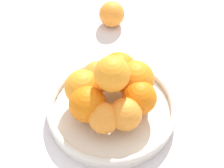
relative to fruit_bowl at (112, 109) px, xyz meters
The scene contains 4 objects.
ground_plane 0.02m from the fruit_bowl, ahead, with size 4.00×4.00×0.00m, color silver.
fruit_bowl is the anchor object (origin of this frame).
orange_pile 0.06m from the fruit_bowl, 145.81° to the right, with size 0.19×0.19×0.13m.
stray_orange 0.31m from the fruit_bowl, 148.23° to the right, with size 0.07×0.07×0.07m, color orange.
Camera 1 is at (0.42, 0.26, 0.68)m, focal length 60.00 mm.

